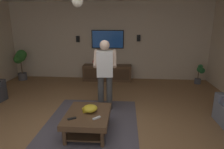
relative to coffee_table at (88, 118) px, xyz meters
The scene contains 16 objects.
ground_plane 0.31m from the coffee_table, 159.28° to the right, with size 9.10×9.10×0.00m, color olive.
wall_back_tv 3.89m from the coffee_table, ahead, with size 0.10×7.25×2.71m, color #C6B299.
area_rug 0.35m from the coffee_table, ahead, with size 2.62×1.87×0.01m, color #514C56.
coffee_table is the anchor object (origin of this frame).
media_console 3.41m from the coffee_table, ahead, with size 0.45×1.70×0.55m.
tv 3.82m from the coffee_table, ahead, with size 0.05×1.14×0.64m.
person_standing 1.24m from the coffee_table, 11.26° to the right, with size 0.56×0.57×1.64m.
potted_plant_tall 4.49m from the coffee_table, 43.14° to the left, with size 0.40×0.47×1.09m.
potted_plant_short 4.50m from the coffee_table, 44.35° to the right, with size 0.27×0.27×0.67m.
bowl 0.18m from the coffee_table, 25.37° to the right, with size 0.27×0.27×0.12m, color gold.
remote_white 0.30m from the coffee_table, 134.88° to the right, with size 0.15×0.04×0.02m, color white.
remote_black 0.36m from the coffee_table, 137.63° to the left, with size 0.15×0.04×0.02m, color black.
book 0.16m from the coffee_table, ahead, with size 0.22×0.16×0.04m, color gold.
vase_round 3.48m from the coffee_table, ahead, with size 0.22×0.22×0.22m, color red.
wall_speaker_left 4.00m from the coffee_table, 16.74° to the right, with size 0.06×0.12×0.22m, color black.
wall_speaker_right 3.98m from the coffee_table, 16.02° to the left, with size 0.06×0.12×0.22m, color black.
Camera 1 is at (-3.10, -0.66, 2.02)m, focal length 30.92 mm.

